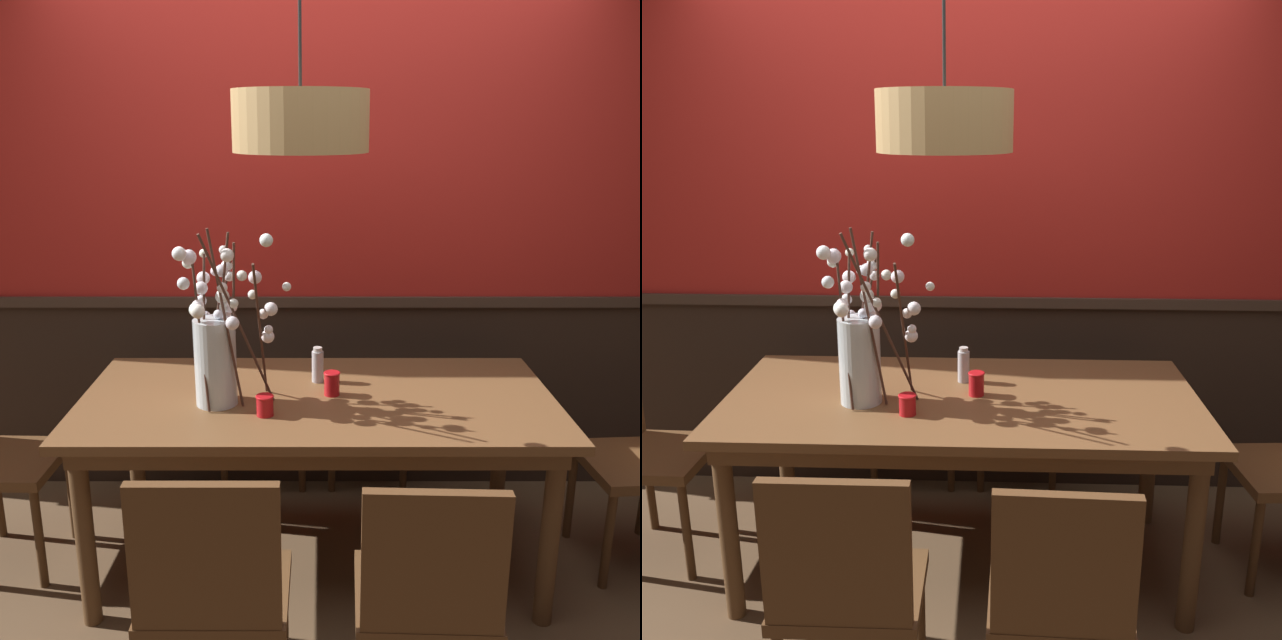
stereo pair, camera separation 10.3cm
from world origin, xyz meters
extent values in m
plane|color=brown|center=(0.00, 0.00, 0.00)|extent=(24.00, 24.00, 0.00)
cube|color=#2D2119|center=(0.00, 0.76, 0.48)|extent=(5.14, 0.12, 0.96)
cube|color=#3E2E24|center=(0.00, 0.75, 0.98)|extent=(5.14, 0.14, 0.05)
cube|color=#B2231E|center=(0.00, 0.76, 1.95)|extent=(5.14, 0.12, 1.98)
cube|color=brown|center=(0.00, 0.00, 0.75)|extent=(1.88, 0.91, 0.04)
cube|color=brown|center=(0.00, 0.00, 0.69)|extent=(1.77, 0.81, 0.08)
cylinder|color=brown|center=(-0.85, -0.37, 0.37)|extent=(0.07, 0.07, 0.73)
cylinder|color=brown|center=(0.85, -0.37, 0.37)|extent=(0.07, 0.07, 0.73)
cylinder|color=brown|center=(-0.85, 0.37, 0.37)|extent=(0.07, 0.07, 0.73)
cylinder|color=brown|center=(0.85, 0.37, 0.37)|extent=(0.07, 0.07, 0.73)
cylinder|color=#492F1A|center=(1.16, -0.17, 0.21)|extent=(0.04, 0.04, 0.43)
cylinder|color=#492F1A|center=(1.13, 0.20, 0.21)|extent=(0.04, 0.04, 0.43)
cube|color=brown|center=(0.32, -0.81, 0.45)|extent=(0.43, 0.40, 0.04)
cube|color=brown|center=(0.32, -0.99, 0.69)|extent=(0.39, 0.05, 0.43)
cylinder|color=#492F1A|center=(0.15, -0.65, 0.22)|extent=(0.04, 0.04, 0.43)
cylinder|color=#492F1A|center=(0.50, -0.66, 0.22)|extent=(0.04, 0.04, 0.43)
cube|color=brown|center=(-1.28, 0.02, 0.46)|extent=(0.41, 0.42, 0.04)
cylinder|color=#492F1A|center=(-1.10, 0.19, 0.22)|extent=(0.04, 0.04, 0.44)
cylinder|color=#492F1A|center=(-1.11, -0.16, 0.22)|extent=(0.04, 0.04, 0.44)
cylinder|color=#492F1A|center=(-1.44, 0.20, 0.22)|extent=(0.04, 0.04, 0.44)
cube|color=brown|center=(-0.27, 0.79, 0.46)|extent=(0.47, 0.45, 0.04)
cube|color=brown|center=(-0.27, 0.99, 0.71)|extent=(0.44, 0.05, 0.45)
cylinder|color=#492F1A|center=(-0.08, 0.60, 0.22)|extent=(0.04, 0.04, 0.44)
cylinder|color=#492F1A|center=(-0.48, 0.62, 0.22)|extent=(0.04, 0.04, 0.44)
cylinder|color=#492F1A|center=(-0.07, 0.97, 0.22)|extent=(0.04, 0.04, 0.44)
cylinder|color=#492F1A|center=(-0.47, 0.99, 0.22)|extent=(0.04, 0.04, 0.44)
cube|color=brown|center=(-0.30, -0.79, 0.44)|extent=(0.44, 0.38, 0.04)
cube|color=brown|center=(-0.30, -0.96, 0.69)|extent=(0.42, 0.04, 0.44)
cylinder|color=#492F1A|center=(-0.49, -0.63, 0.21)|extent=(0.04, 0.04, 0.42)
cylinder|color=#492F1A|center=(-0.11, -0.63, 0.21)|extent=(0.04, 0.04, 0.42)
cube|color=brown|center=(0.25, 0.79, 0.45)|extent=(0.43, 0.45, 0.04)
cube|color=brown|center=(0.26, 0.99, 0.69)|extent=(0.40, 0.05, 0.44)
cylinder|color=#492F1A|center=(0.43, 0.60, 0.21)|extent=(0.04, 0.04, 0.42)
cylinder|color=#492F1A|center=(0.07, 0.60, 0.21)|extent=(0.04, 0.04, 0.42)
cylinder|color=#492F1A|center=(0.44, 0.97, 0.21)|extent=(0.04, 0.04, 0.42)
cylinder|color=#492F1A|center=(0.08, 0.98, 0.21)|extent=(0.04, 0.04, 0.42)
cylinder|color=silver|center=(-0.39, -0.08, 0.94)|extent=(0.16, 0.16, 0.34)
cylinder|color=silver|center=(-0.39, -0.08, 0.81)|extent=(0.14, 0.14, 0.07)
cylinder|color=#472D23|center=(-0.44, -0.12, 1.07)|extent=(0.07, 0.11, 0.60)
sphere|color=white|center=(-0.43, -0.15, 1.16)|extent=(0.05, 0.05, 0.05)
sphere|color=white|center=(-0.45, -0.11, 1.16)|extent=(0.06, 0.06, 0.06)
sphere|color=white|center=(-0.50, -0.13, 1.37)|extent=(0.05, 0.05, 0.05)
cylinder|color=#472D23|center=(-0.43, -0.08, 1.06)|extent=(0.02, 0.12, 0.58)
sphere|color=white|center=(-0.42, -0.05, 1.04)|extent=(0.05, 0.05, 0.05)
sphere|color=white|center=(-0.49, -0.11, 1.25)|extent=(0.05, 0.05, 0.05)
sphere|color=white|center=(-0.44, -0.11, 1.17)|extent=(0.05, 0.05, 0.05)
sphere|color=white|center=(-0.47, -0.09, 1.35)|extent=(0.06, 0.06, 0.06)
sphere|color=white|center=(-0.44, -0.05, 1.22)|extent=(0.05, 0.05, 0.05)
sphere|color=white|center=(-0.48, -0.05, 1.32)|extent=(0.04, 0.04, 0.04)
cylinder|color=#472D23|center=(-0.34, -0.14, 1.12)|extent=(0.11, 0.08, 0.69)
sphere|color=white|center=(-0.30, -0.17, 1.20)|extent=(0.04, 0.04, 0.04)
sphere|color=white|center=(-0.32, -0.17, 1.37)|extent=(0.05, 0.05, 0.05)
sphere|color=white|center=(-0.34, -0.15, 1.25)|extent=(0.04, 0.04, 0.04)
cylinder|color=#472D23|center=(-0.37, -0.04, 1.10)|extent=(0.11, 0.07, 0.66)
sphere|color=white|center=(-0.37, -0.07, 1.13)|extent=(0.04, 0.04, 0.04)
sphere|color=white|center=(-0.35, 0.02, 1.29)|extent=(0.04, 0.04, 0.04)
sphere|color=white|center=(-0.36, -0.05, 1.19)|extent=(0.05, 0.05, 0.05)
sphere|color=white|center=(-0.35, -0.03, 1.36)|extent=(0.03, 0.03, 0.03)
sphere|color=white|center=(-0.34, 0.01, 1.25)|extent=(0.04, 0.04, 0.04)
sphere|color=white|center=(-0.36, -0.03, 1.29)|extent=(0.05, 0.05, 0.05)
cylinder|color=#472D23|center=(-0.29, -0.16, 1.12)|extent=(0.24, 0.22, 0.69)
sphere|color=white|center=(-0.23, -0.19, 1.23)|extent=(0.03, 0.03, 0.03)
sphere|color=white|center=(-0.22, -0.20, 1.30)|extent=(0.05, 0.05, 0.05)
sphere|color=white|center=(-0.17, -0.29, 1.44)|extent=(0.05, 0.05, 0.05)
sphere|color=white|center=(-0.31, -0.19, 1.13)|extent=(0.05, 0.05, 0.05)
cylinder|color=#472D23|center=(-0.32, -0.05, 1.09)|extent=(0.05, 0.10, 0.63)
sphere|color=white|center=(-0.33, -0.06, 1.15)|extent=(0.05, 0.05, 0.05)
sphere|color=white|center=(-0.35, -0.06, 1.15)|extent=(0.04, 0.04, 0.04)
sphere|color=white|center=(-0.28, -0.03, 1.27)|extent=(0.04, 0.04, 0.04)
cylinder|color=#472D23|center=(-0.39, -0.01, 1.06)|extent=(0.13, 0.06, 0.57)
sphere|color=white|center=(-0.39, 0.04, 1.27)|extent=(0.04, 0.04, 0.04)
sphere|color=white|center=(-0.38, -0.01, 1.08)|extent=(0.04, 0.04, 0.04)
sphere|color=white|center=(-0.40, 0.02, 1.04)|extent=(0.05, 0.05, 0.05)
sphere|color=white|center=(-0.44, 0.03, 1.24)|extent=(0.05, 0.05, 0.05)
sphere|color=white|center=(-0.36, 0.02, 1.10)|extent=(0.05, 0.05, 0.05)
sphere|color=white|center=(-0.44, 0.07, 1.33)|extent=(0.03, 0.03, 0.03)
cylinder|color=#472D23|center=(-0.21, -0.12, 1.07)|extent=(0.02, 0.33, 0.59)
sphere|color=white|center=(-0.20, -0.10, 1.13)|extent=(0.04, 0.04, 0.04)
sphere|color=white|center=(-0.17, -0.14, 1.16)|extent=(0.05, 0.05, 0.05)
sphere|color=white|center=(-0.19, -0.11, 1.05)|extent=(0.05, 0.05, 0.05)
sphere|color=white|center=(-0.11, -0.11, 1.24)|extent=(0.03, 0.03, 0.03)
sphere|color=white|center=(-0.18, -0.12, 1.08)|extent=(0.03, 0.03, 0.03)
cylinder|color=#472D23|center=(-0.40, -0.04, 0.99)|extent=(0.08, 0.04, 0.44)
sphere|color=white|center=(-0.43, -0.06, 1.01)|extent=(0.04, 0.04, 0.04)
sphere|color=white|center=(-0.40, -0.05, 1.07)|extent=(0.05, 0.05, 0.05)
sphere|color=white|center=(-0.43, 0.00, 1.10)|extent=(0.04, 0.04, 0.04)
sphere|color=white|center=(-0.45, -0.01, 1.16)|extent=(0.04, 0.04, 0.04)
sphere|color=white|center=(-0.44, -0.04, 1.07)|extent=(0.04, 0.04, 0.04)
cylinder|color=red|center=(-0.20, -0.19, 0.81)|extent=(0.06, 0.06, 0.08)
torus|color=red|center=(-0.20, -0.19, 0.84)|extent=(0.07, 0.07, 0.01)
cylinder|color=silver|center=(-0.20, -0.19, 0.80)|extent=(0.04, 0.04, 0.04)
cylinder|color=red|center=(0.06, 0.01, 0.82)|extent=(0.06, 0.06, 0.10)
torus|color=red|center=(0.06, 0.01, 0.86)|extent=(0.07, 0.07, 0.01)
cylinder|color=silver|center=(0.06, 0.01, 0.80)|extent=(0.04, 0.04, 0.05)
cylinder|color=#ADADB2|center=(0.00, 0.16, 0.84)|extent=(0.05, 0.05, 0.13)
cylinder|color=beige|center=(0.00, 0.16, 0.91)|extent=(0.04, 0.04, 0.02)
cylinder|color=tan|center=(-0.06, -0.06, 1.83)|extent=(0.48, 0.48, 0.21)
sphere|color=#F9EAB7|center=(-0.06, -0.06, 1.79)|extent=(0.14, 0.14, 0.14)
camera|label=1|loc=(0.01, -2.62, 1.84)|focal=39.53mm
camera|label=2|loc=(0.11, -2.62, 1.84)|focal=39.53mm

